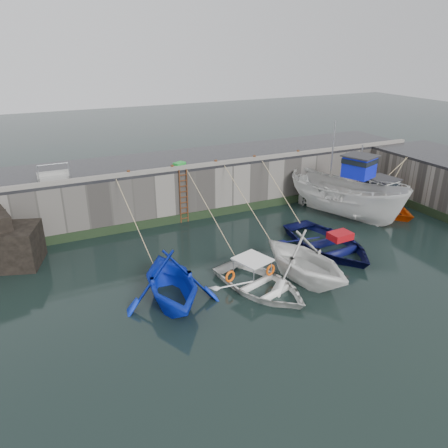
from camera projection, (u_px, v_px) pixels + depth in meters
name	position (u px, v px, depth m)	size (l,w,h in m)	color
ground	(312.00, 296.00, 18.37)	(120.00, 120.00, 0.00)	black
quay_back	(199.00, 182.00, 28.21)	(30.00, 5.00, 3.00)	slate
road_back	(198.00, 158.00, 27.60)	(30.00, 5.00, 0.16)	black
kerb_back	(213.00, 164.00, 25.57)	(30.00, 0.30, 0.20)	slate
algae_back	(215.00, 213.00, 26.57)	(30.00, 0.08, 0.50)	black
ladder	(184.00, 197.00, 25.23)	(0.51, 0.08, 3.20)	#3F1E0F
boat_near_white	(172.00, 301.00, 17.99)	(4.09, 4.74, 2.50)	#0C29C1
boat_near_white_rope	(139.00, 251.00, 22.31)	(0.04, 5.95, 3.10)	tan
boat_near_blue	(260.00, 289.00, 18.82)	(3.41, 4.77, 0.99)	white
boat_near_blue_rope	(209.00, 240.00, 23.46)	(0.04, 6.66, 3.10)	tan
boat_near_blacktrim	(303.00, 279.00, 19.67)	(4.23, 4.90, 2.58)	silver
boat_near_blacktrim_rope	(245.00, 233.00, 24.32)	(0.04, 6.69, 3.10)	tan
boat_near_navy	(327.00, 249.00, 22.49)	(4.08, 5.72, 1.18)	#090C3C
boat_near_navy_rope	(280.00, 219.00, 26.30)	(0.04, 4.90, 3.10)	tan
boat_far_white	(346.00, 197.00, 26.21)	(5.44, 8.22, 5.97)	silver
boat_far_orange	(372.00, 203.00, 27.66)	(5.22, 6.70, 4.27)	#F95F0D
fish_crate	(179.00, 165.00, 25.05)	(0.67, 0.42, 0.32)	green
railing	(53.00, 175.00, 22.99)	(1.60, 1.05, 1.00)	#A5A8AD
bollard_a	(129.00, 173.00, 23.66)	(0.18, 0.18, 0.28)	#3F1E0F
bollard_b	(172.00, 168.00, 24.65)	(0.18, 0.18, 0.28)	#3F1E0F
bollard_c	(216.00, 162.00, 25.71)	(0.18, 0.18, 0.28)	#3F1E0F
bollard_d	(254.00, 158.00, 26.74)	(0.18, 0.18, 0.28)	#3F1E0F
bollard_e	(298.00, 152.00, 28.00)	(0.18, 0.18, 0.28)	#3F1E0F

